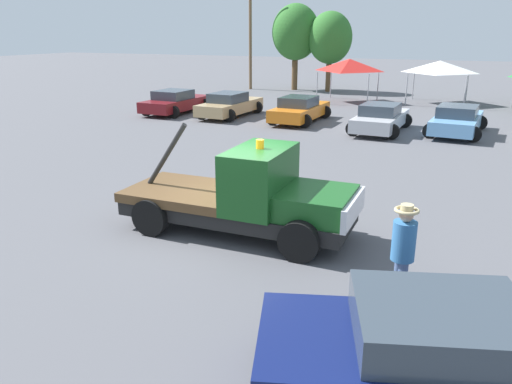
# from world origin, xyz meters

# --- Properties ---
(ground_plane) EXTENTS (160.00, 160.00, 0.00)m
(ground_plane) POSITION_xyz_m (0.00, 0.00, 0.00)
(ground_plane) COLOR #545459
(tow_truck) EXTENTS (5.53, 2.27, 2.51)m
(tow_truck) POSITION_xyz_m (0.33, 0.01, 0.90)
(tow_truck) COLOR black
(tow_truck) RESTS_ON ground
(foreground_car) EXTENTS (5.47, 3.49, 1.34)m
(foreground_car) POSITION_xyz_m (4.99, -3.98, 0.65)
(foreground_car) COLOR #0F194C
(foreground_car) RESTS_ON ground
(person_near_truck) EXTENTS (0.41, 0.41, 1.85)m
(person_near_truck) POSITION_xyz_m (4.03, -1.89, 1.09)
(person_near_truck) COLOR #475B84
(person_near_truck) RESTS_ON ground
(parked_car_maroon) EXTENTS (2.61, 4.77, 1.34)m
(parked_car_maroon) POSITION_xyz_m (-11.11, 14.81, 0.65)
(parked_car_maroon) COLOR maroon
(parked_car_maroon) RESTS_ON ground
(parked_car_tan) EXTENTS (2.52, 4.91, 1.34)m
(parked_car_tan) POSITION_xyz_m (-7.69, 15.01, 0.65)
(parked_car_tan) COLOR tan
(parked_car_tan) RESTS_ON ground
(parked_car_orange) EXTENTS (2.48, 4.74, 1.34)m
(parked_car_orange) POSITION_xyz_m (-3.55, 14.93, 0.65)
(parked_car_orange) COLOR orange
(parked_car_orange) RESTS_ON ground
(parked_car_silver) EXTENTS (2.53, 4.78, 1.34)m
(parked_car_silver) POSITION_xyz_m (0.83, 13.87, 0.65)
(parked_car_silver) COLOR #B7B7BC
(parked_car_silver) RESTS_ON ground
(parked_car_skyblue) EXTENTS (2.68, 4.88, 1.34)m
(parked_car_skyblue) POSITION_xyz_m (4.15, 14.72, 0.65)
(parked_car_skyblue) COLOR #669ED1
(parked_car_skyblue) RESTS_ON ground
(canopy_tent_red) EXTENTS (3.40, 3.40, 2.83)m
(canopy_tent_red) POSITION_xyz_m (-3.11, 23.59, 2.42)
(canopy_tent_red) COLOR #9E9EA3
(canopy_tent_red) RESTS_ON ground
(canopy_tent_white) EXTENTS (3.56, 3.56, 2.74)m
(canopy_tent_white) POSITION_xyz_m (2.44, 25.24, 2.35)
(canopy_tent_white) COLOR #9E9EA3
(canopy_tent_white) RESTS_ON ground
(tree_center) EXTENTS (3.72, 3.72, 6.64)m
(tree_center) POSITION_xyz_m (-8.86, 29.13, 4.46)
(tree_center) COLOR brown
(tree_center) RESTS_ON ground
(tree_right) EXTENTS (3.38, 3.38, 6.04)m
(tree_right) POSITION_xyz_m (-6.03, 29.06, 4.05)
(tree_right) COLOR brown
(tree_right) RESTS_ON ground
(utility_pole) EXTENTS (2.20, 0.24, 9.41)m
(utility_pole) POSITION_xyz_m (-12.33, 28.13, 4.97)
(utility_pole) COLOR brown
(utility_pole) RESTS_ON ground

